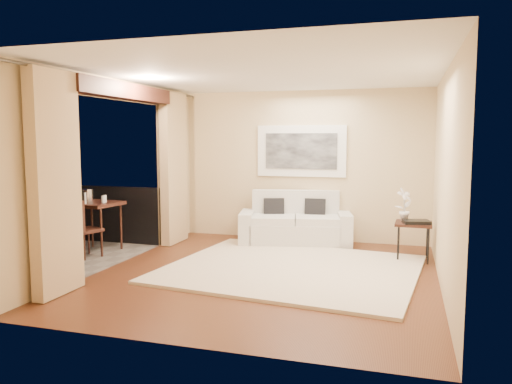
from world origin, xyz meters
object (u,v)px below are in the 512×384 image
at_px(sofa, 295,225).
at_px(balcony_chair_far, 81,224).
at_px(side_table, 413,226).
at_px(orchid, 404,205).
at_px(bistro_table, 96,207).
at_px(ice_bucket, 88,195).
at_px(balcony_chair_near, 37,223).

height_order(sofa, balcony_chair_far, sofa).
distance_m(side_table, orchid, 0.36).
xyz_separation_m(bistro_table, ice_bucket, (-0.20, 0.08, 0.18)).
xyz_separation_m(sofa, ice_bucket, (-3.18, -1.48, 0.59)).
distance_m(balcony_chair_far, balcony_chair_near, 0.63).
bearing_deg(sofa, balcony_chair_near, -158.70).
height_order(bistro_table, balcony_chair_near, balcony_chair_near).
bearing_deg(balcony_chair_far, side_table, -146.80).
bearing_deg(orchid, bistro_table, -168.34).
bearing_deg(orchid, ice_bucket, -169.65).
distance_m(sofa, orchid, 1.98).
xyz_separation_m(side_table, bistro_table, (-4.95, -0.89, 0.21)).
bearing_deg(sofa, balcony_chair_far, -157.43).
relative_size(sofa, bistro_table, 2.51).
relative_size(balcony_chair_near, ice_bucket, 4.92).
xyz_separation_m(side_table, balcony_chair_far, (-4.91, -1.36, 0.01)).
bearing_deg(side_table, bistro_table, -169.78).
distance_m(sofa, side_table, 2.09).
xyz_separation_m(balcony_chair_near, ice_bucket, (0.32, 0.82, 0.34)).
relative_size(bistro_table, ice_bucket, 4.08).
xyz_separation_m(sofa, bistro_table, (-2.98, -1.56, 0.41)).
relative_size(sofa, orchid, 3.99).
height_order(balcony_chair_far, balcony_chair_near, balcony_chair_near).
bearing_deg(balcony_chair_far, sofa, -127.70).
height_order(sofa, bistro_table, sofa).
distance_m(bistro_table, balcony_chair_near, 0.92).
xyz_separation_m(bistro_table, balcony_chair_far, (0.05, -0.47, -0.20)).
distance_m(sofa, balcony_chair_far, 3.57).
relative_size(bistro_table, balcony_chair_far, 0.89).
distance_m(side_table, balcony_chair_far, 5.09).
height_order(sofa, ice_bucket, ice_bucket).
height_order(orchid, balcony_chair_far, orchid).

